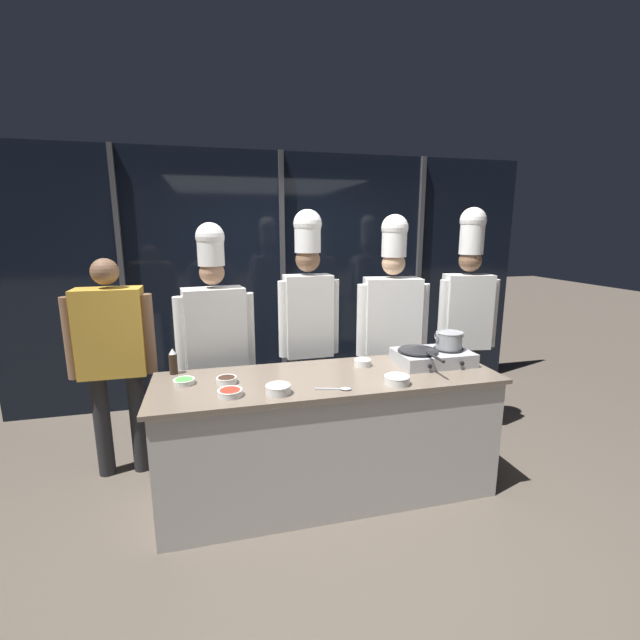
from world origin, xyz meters
TOP-DOWN VIEW (x-y plane):
  - ground_plane at (0.00, 0.00)m, footprint 24.00×24.00m
  - window_wall_back at (0.00, 1.93)m, footprint 5.74×0.09m
  - demo_counter at (0.00, 0.00)m, footprint 2.40×0.77m
  - portable_stove at (0.85, 0.08)m, footprint 0.56×0.39m
  - frying_pan at (0.72, 0.07)m, footprint 0.30×0.52m
  - stock_pot at (0.98, 0.08)m, footprint 0.23×0.20m
  - squeeze_bottle_soy at (-1.06, 0.32)m, footprint 0.06×0.06m
  - prep_bowl_chili_flakes at (-0.69, -0.20)m, footprint 0.16×0.16m
  - prep_bowl_soy_glaze at (-0.70, 0.03)m, footprint 0.14×0.14m
  - prep_bowl_noodles at (0.39, -0.26)m, footprint 0.17×0.17m
  - prep_bowl_onion at (-0.39, -0.24)m, footprint 0.16×0.16m
  - prep_bowl_shrimp at (0.31, 0.16)m, footprint 0.13×0.13m
  - prep_bowl_scallions at (-0.97, 0.09)m, footprint 0.14×0.14m
  - serving_spoon_slotted at (0.00, -0.27)m, footprint 0.23×0.09m
  - person_guest at (-1.51, 0.65)m, footprint 0.62×0.25m
  - chef_head at (-0.76, 0.65)m, footprint 0.61×0.31m
  - chef_sous at (0.01, 0.69)m, footprint 0.52×0.23m
  - chef_line at (0.73, 0.61)m, footprint 0.62×0.32m
  - chef_pastry at (1.47, 0.63)m, footprint 0.54×0.28m

SIDE VIEW (x-z plane):
  - ground_plane at x=0.00m, z-range 0.00..0.00m
  - demo_counter at x=0.00m, z-range 0.00..0.90m
  - serving_spoon_slotted at x=0.00m, z-range 0.90..0.91m
  - prep_bowl_scallions at x=-0.97m, z-range 0.90..0.94m
  - prep_bowl_chili_flakes at x=-0.69m, z-range 0.90..0.94m
  - prep_bowl_soy_glaze at x=-0.70m, z-range 0.90..0.95m
  - prep_bowl_shrimp at x=0.31m, z-range 0.90..0.95m
  - prep_bowl_onion at x=-0.39m, z-range 0.90..0.96m
  - prep_bowl_noodles at x=0.39m, z-range 0.90..0.96m
  - portable_stove at x=0.85m, z-range 0.89..1.01m
  - squeeze_bottle_soy at x=-1.06m, z-range 0.89..1.08m
  - person_guest at x=-1.51m, z-range 0.17..1.87m
  - frying_pan at x=0.72m, z-range 1.01..1.04m
  - stock_pot at x=0.98m, z-range 1.01..1.14m
  - chef_head at x=-0.76m, z-range 0.14..2.10m
  - chef_line at x=0.73m, z-range 0.15..2.17m
  - chef_pastry at x=1.47m, z-range 0.18..2.27m
  - chef_sous at x=0.01m, z-range 0.21..2.27m
  - window_wall_back at x=0.00m, z-range 0.00..2.70m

